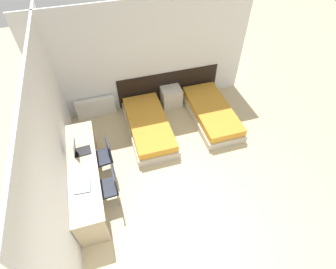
{
  "coord_description": "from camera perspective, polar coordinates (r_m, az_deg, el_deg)",
  "views": [
    {
      "loc": [
        -1.1,
        -1.45,
        4.67
      ],
      "look_at": [
        0.0,
        2.2,
        0.55
      ],
      "focal_mm": 28.0,
      "sensor_mm": 36.0,
      "label": 1
    }
  ],
  "objects": [
    {
      "name": "nightstand",
      "position": [
        7.0,
        0.71,
        8.18
      ],
      "size": [
        0.51,
        0.44,
        0.52
      ],
      "color": "beige",
      "rests_on": "ground_plane"
    },
    {
      "name": "ground_plane",
      "position": [
        5.01,
        7.85,
        -22.54
      ],
      "size": [
        20.0,
        20.0,
        0.0
      ],
      "primitive_type": "plane",
      "color": "beige"
    },
    {
      "name": "bed_near_door",
      "position": [
        6.74,
        9.4,
        4.69
      ],
      "size": [
        0.96,
        2.04,
        0.37
      ],
      "color": "beige",
      "rests_on": "ground_plane"
    },
    {
      "name": "open_notebook",
      "position": [
        4.79,
        -18.21,
        -10.93
      ],
      "size": [
        0.3,
        0.26,
        0.02
      ],
      "rotation": [
        0.0,
        0.0,
        -0.08
      ],
      "color": "#1E4793",
      "rests_on": "desk"
    },
    {
      "name": "bed_near_window",
      "position": [
        6.33,
        -4.24,
        1.88
      ],
      "size": [
        0.96,
        2.04,
        0.37
      ],
      "color": "beige",
      "rests_on": "ground_plane"
    },
    {
      "name": "wall_back",
      "position": [
        6.5,
        -4.82,
        16.32
      ],
      "size": [
        5.14,
        0.05,
        2.7
      ],
      "color": "white",
      "rests_on": "ground_plane"
    },
    {
      "name": "desk",
      "position": [
        5.19,
        -17.82,
        -7.59
      ],
      "size": [
        0.55,
        2.34,
        0.76
      ],
      "color": "#C6B28E",
      "rests_on": "ground_plane"
    },
    {
      "name": "radiator",
      "position": [
        6.95,
        -15.43,
        5.79
      ],
      "size": [
        0.99,
        0.12,
        0.51
      ],
      "color": "silver",
      "rests_on": "ground_plane"
    },
    {
      "name": "headboard_panel",
      "position": [
        7.09,
        0.11,
        10.47
      ],
      "size": [
        2.7,
        0.03,
        0.86
      ],
      "color": "black",
      "rests_on": "ground_plane"
    },
    {
      "name": "chair_near_laptop",
      "position": [
        5.49,
        -13.82,
        -4.43
      ],
      "size": [
        0.45,
        0.45,
        0.84
      ],
      "rotation": [
        0.0,
        0.0,
        0.1
      ],
      "color": "black",
      "rests_on": "ground_plane"
    },
    {
      "name": "chair_near_notebook",
      "position": [
        5.04,
        -12.75,
        -10.87
      ],
      "size": [
        0.42,
        0.42,
        0.84
      ],
      "rotation": [
        0.0,
        0.0,
        0.02
      ],
      "color": "black",
      "rests_on": "ground_plane"
    },
    {
      "name": "laptop",
      "position": [
        5.25,
        -18.67,
        -3.18
      ],
      "size": [
        0.33,
        0.25,
        0.32
      ],
      "rotation": [
        0.0,
        0.0,
        0.05
      ],
      "color": "black",
      "rests_on": "desk"
    },
    {
      "name": "wall_left",
      "position": [
        4.89,
        -23.46,
        -0.44
      ],
      "size": [
        0.05,
        5.0,
        2.7
      ],
      "color": "white",
      "rests_on": "ground_plane"
    }
  ]
}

